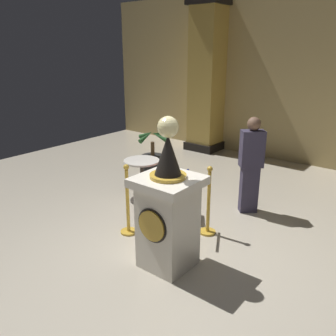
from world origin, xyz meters
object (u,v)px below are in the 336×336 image
object	(u,v)px
stanchion_far	(128,210)
bystander_guest	(251,163)
pedestal_clock	(168,211)
stanchion_near	(208,210)
cafe_table	(142,175)
potted_palm_left	(153,161)
cafe_chair_red	(165,180)

from	to	relation	value
stanchion_far	bystander_guest	distance (m)	2.09
pedestal_clock	bystander_guest	xyz separation A→B (m)	(0.07, 2.03, 0.10)
pedestal_clock	stanchion_near	size ratio (longest dim) A/B	1.82
stanchion_near	cafe_table	xyz separation A→B (m)	(-1.52, 0.25, 0.13)
potted_palm_left	cafe_table	distance (m)	1.43
stanchion_near	cafe_table	bearing A→B (deg)	170.74
pedestal_clock	potted_palm_left	world-z (taller)	pedestal_clock
potted_palm_left	cafe_table	world-z (taller)	potted_palm_left
pedestal_clock	potted_palm_left	size ratio (longest dim) A/B	1.93
stanchion_far	bystander_guest	size ratio (longest dim) A/B	0.67
pedestal_clock	stanchion_far	distance (m)	1.05
pedestal_clock	stanchion_near	world-z (taller)	pedestal_clock
bystander_guest	cafe_chair_red	xyz separation A→B (m)	(-1.03, -0.90, -0.26)
potted_palm_left	stanchion_near	bearing A→B (deg)	-31.79
cafe_table	potted_palm_left	bearing A→B (deg)	123.49
stanchion_near	cafe_table	distance (m)	1.55
stanchion_near	cafe_chair_red	size ratio (longest dim) A/B	1.07
potted_palm_left	cafe_chair_red	xyz separation A→B (m)	(1.39, -1.28, 0.28)
stanchion_near	pedestal_clock	bearing A→B (deg)	-87.38
potted_palm_left	pedestal_clock	bearing A→B (deg)	-45.81
stanchion_far	stanchion_near	bearing A→B (deg)	38.38
bystander_guest	pedestal_clock	bearing A→B (deg)	-92.01
potted_palm_left	bystander_guest	size ratio (longest dim) A/B	0.62
pedestal_clock	stanchion_far	bearing A→B (deg)	164.27
potted_palm_left	bystander_guest	world-z (taller)	bystander_guest
potted_palm_left	cafe_chair_red	world-z (taller)	potted_palm_left
cafe_chair_red	bystander_guest	bearing A→B (deg)	41.31
stanchion_near	bystander_guest	xyz separation A→B (m)	(0.12, 1.04, 0.47)
cafe_chair_red	pedestal_clock	bearing A→B (deg)	-49.77
stanchion_far	potted_palm_left	size ratio (longest dim) A/B	1.09
stanchion_near	potted_palm_left	size ratio (longest dim) A/B	1.06
stanchion_far	potted_palm_left	xyz separation A→B (m)	(-1.39, 2.14, -0.08)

